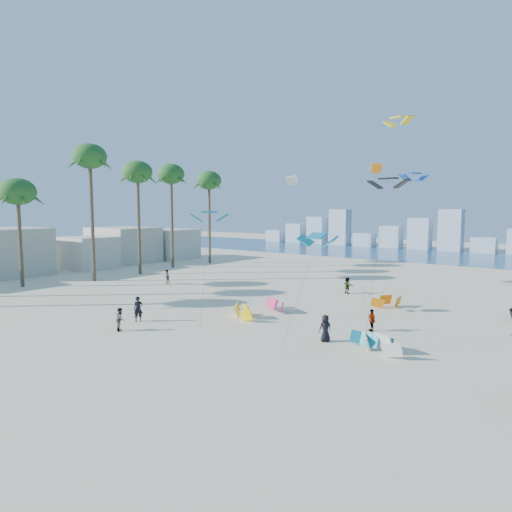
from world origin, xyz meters
The scene contains 10 objects.
ground centered at (0.00, 0.00, 0.00)m, with size 220.00×220.00×0.00m, color beige.
ocean centered at (0.00, 72.00, 0.01)m, with size 220.00×220.00×0.00m, color navy.
kitesurfer_near centered at (-1.41, 7.33, 0.95)m, with size 0.69×0.45×1.89m, color black.
kitesurfer_mid centered at (-0.28, 4.98, 0.80)m, with size 0.78×0.61×1.60m, color gray.
kitesurfers_far centered at (11.54, 16.42, 0.86)m, with size 37.24×20.16×1.91m.
grounded_kites centered at (12.02, 16.71, 0.47)m, with size 19.21×16.23×0.99m.
flying_kites centered at (11.65, 24.37, 11.98)m, with size 31.55×32.27×18.64m.
palm_row centered at (-22.65, 16.16, 12.44)m, with size 6.47×44.80×15.84m.
beachfront_buildings centered at (-33.69, 20.82, 2.67)m, with size 11.50×43.00×6.00m.
distant_skyline centered at (-1.19, 82.00, 3.09)m, with size 85.00×3.00×8.40m.
Camera 1 is at (25.62, -12.93, 8.34)m, focal length 31.20 mm.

